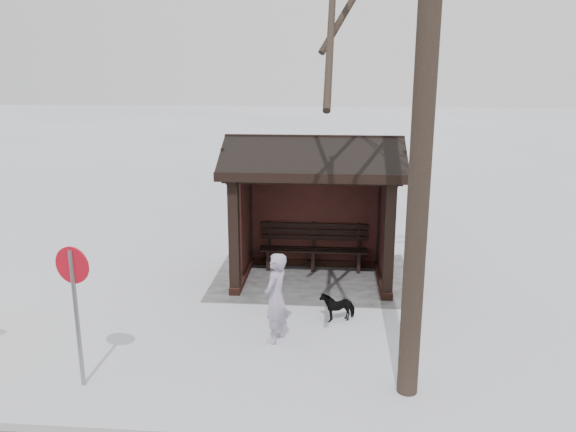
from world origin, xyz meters
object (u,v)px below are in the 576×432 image
at_px(bus_shelter, 314,179).
at_px(dog, 338,306).
at_px(road_sign, 74,285).
at_px(pedestrian, 276,298).

bearing_deg(bus_shelter, dog, 104.42).
bearing_deg(dog, road_sign, -77.41).
xyz_separation_m(bus_shelter, road_sign, (3.08, 4.55, -0.66)).
relative_size(bus_shelter, dog, 5.92).
xyz_separation_m(bus_shelter, pedestrian, (0.48, 2.99, -1.41)).
height_order(bus_shelter, pedestrian, bus_shelter).
bearing_deg(dog, bus_shelter, 172.77).
bearing_deg(road_sign, dog, -132.75).
distance_m(pedestrian, road_sign, 3.12).
height_order(pedestrian, dog, pedestrian).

